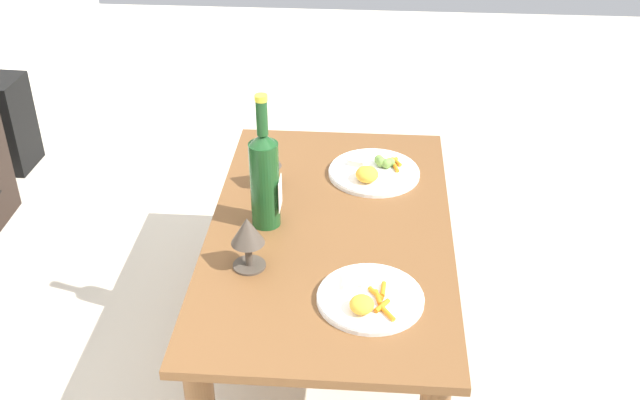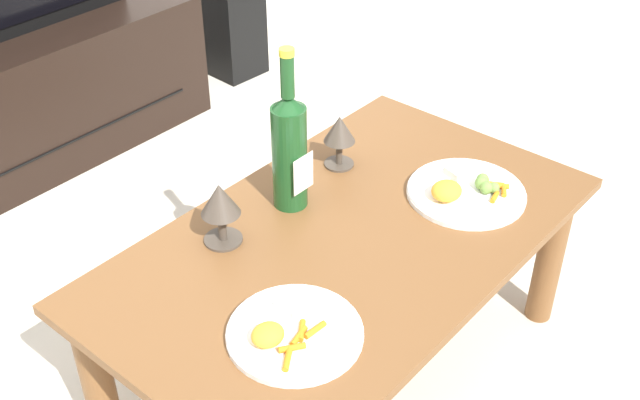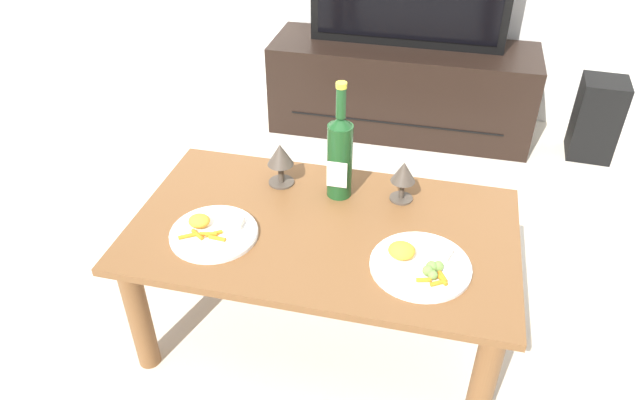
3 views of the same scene
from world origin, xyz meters
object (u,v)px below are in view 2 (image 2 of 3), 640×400
(dining_table, at_px, (347,263))
(floor_speaker, at_px, (233,28))
(wine_bottle, at_px, (289,147))
(dinner_plate_left, at_px, (293,332))
(goblet_right, at_px, (340,132))
(dinner_plate_right, at_px, (465,191))
(tv_stand, at_px, (20,102))
(goblet_left, at_px, (220,203))

(dining_table, distance_m, floor_speaker, 1.78)
(wine_bottle, distance_m, dinner_plate_left, 0.46)
(goblet_right, distance_m, dinner_plate_left, 0.61)
(goblet_right, bearing_deg, wine_bottle, -174.82)
(wine_bottle, relative_size, dinner_plate_right, 1.39)
(dining_table, distance_m, tv_stand, 1.49)
(tv_stand, height_order, goblet_left, goblet_left)
(floor_speaker, xyz_separation_m, goblet_right, (-0.82, -1.24, 0.34))
(wine_bottle, bearing_deg, goblet_left, 174.82)
(dinner_plate_right, bearing_deg, dining_table, 159.12)
(dining_table, height_order, dinner_plate_right, dinner_plate_right)
(goblet_left, distance_m, dinner_plate_right, 0.59)
(goblet_right, bearing_deg, tv_stand, 96.28)
(goblet_left, bearing_deg, dinner_plate_left, -110.86)
(wine_bottle, bearing_deg, dining_table, -93.70)
(tv_stand, height_order, goblet_right, goblet_right)
(dining_table, bearing_deg, dinner_plate_left, -159.65)
(tv_stand, relative_size, wine_bottle, 3.40)
(floor_speaker, bearing_deg, goblet_left, -131.72)
(goblet_left, bearing_deg, floor_speaker, 45.34)
(tv_stand, bearing_deg, goblet_left, -101.43)
(wine_bottle, xyz_separation_m, goblet_left, (-0.20, 0.02, -0.05))
(dinner_plate_left, xyz_separation_m, dinner_plate_right, (0.61, -0.00, 0.00))
(floor_speaker, bearing_deg, wine_bottle, -126.20)
(dining_table, relative_size, dinner_plate_left, 4.42)
(dining_table, bearing_deg, wine_bottle, 86.30)
(tv_stand, relative_size, goblet_right, 9.59)
(tv_stand, xyz_separation_m, goblet_right, (0.14, -1.29, 0.31))
(dinner_plate_left, bearing_deg, goblet_left, 69.14)
(dinner_plate_left, bearing_deg, tv_stand, 76.67)
(tv_stand, xyz_separation_m, floor_speaker, (0.96, -0.05, -0.03))
(wine_bottle, xyz_separation_m, dinner_plate_right, (0.29, -0.29, -0.14))
(tv_stand, distance_m, dinner_plate_right, 1.63)
(dining_table, relative_size, goblet_left, 7.82)
(wine_bottle, bearing_deg, floor_speaker, 50.86)
(floor_speaker, xyz_separation_m, dinner_plate_right, (-0.73, -1.55, 0.26))
(wine_bottle, height_order, goblet_left, wine_bottle)
(tv_stand, height_order, dinner_plate_right, dinner_plate_right)
(dining_table, xyz_separation_m, goblet_right, (0.21, 0.20, 0.17))
(goblet_left, bearing_deg, dinner_plate_right, -32.45)
(floor_speaker, xyz_separation_m, wine_bottle, (-1.02, -1.26, 0.40))
(goblet_left, bearing_deg, dining_table, -46.17)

